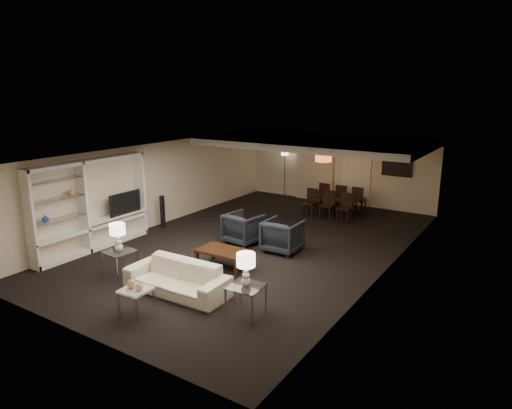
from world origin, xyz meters
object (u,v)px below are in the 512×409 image
object	(u,v)px
coffee_table	(224,259)
side_table_right	(246,300)
armchair_left	(244,228)
chair_nm	(327,205)
side_table_left	(120,263)
table_lamp_right	(246,270)
chair_nr	(344,208)
chair_fr	(359,199)
dining_table	(335,205)
floor_speaker	(163,211)
television	(123,203)
pendant_light	(323,158)
armchair_right	(283,236)
floor_lamp	(285,173)
table_lamp_left	(118,237)
marble_table	(136,302)
vase_amber	(71,191)
sofa	(177,278)
chair_nl	(310,203)
chair_fm	(343,197)
chair_fl	(326,195)
vase_blue	(45,218)

from	to	relation	value
coffee_table	side_table_right	size ratio (longest dim) A/B	2.00
armchair_left	chair_nm	bearing A→B (deg)	-96.95
side_table_left	table_lamp_right	world-z (taller)	table_lamp_right
chair_nr	chair_fr	world-z (taller)	same
dining_table	floor_speaker	bearing A→B (deg)	-126.61
floor_speaker	television	bearing A→B (deg)	-96.59
pendant_light	armchair_right	size ratio (longest dim) A/B	0.57
side_table_left	table_lamp_right	bearing A→B (deg)	0.00
television	floor_lamp	world-z (taller)	floor_lamp
table_lamp_left	dining_table	bearing A→B (deg)	74.78
dining_table	table_lamp_right	bearing A→B (deg)	-73.77
marble_table	pendant_light	bearing A→B (deg)	89.72
marble_table	dining_table	world-z (taller)	dining_table
coffee_table	marble_table	distance (m)	2.70
dining_table	floor_lamp	world-z (taller)	floor_lamp
armchair_right	dining_table	world-z (taller)	armchair_right
vase_amber	floor_lamp	xyz separation A→B (m)	(1.26, 8.33, -0.71)
chair_nm	sofa	bearing A→B (deg)	-95.80
marble_table	side_table_right	bearing A→B (deg)	32.91
marble_table	vase_amber	xyz separation A→B (m)	(-3.57, 1.35, 1.39)
sofa	television	world-z (taller)	television
sofa	dining_table	distance (m)	7.36
armchair_left	marble_table	bearing A→B (deg)	105.63
chair_nl	side_table_right	bearing A→B (deg)	-72.20
armchair_right	chair_fr	size ratio (longest dim) A/B	1.02
armchair_right	chair_fr	distance (m)	4.71
armchair_right	marble_table	distance (m)	4.44
pendant_light	chair_nr	distance (m)	1.72
television	chair_fm	distance (m)	7.35
table_lamp_left	armchair_left	bearing A→B (deg)	71.57
side_table_right	table_lamp_left	xyz separation A→B (m)	(-3.40, 0.00, 0.60)
sofa	chair_nr	size ratio (longest dim) A/B	2.49
television	chair_nl	xyz separation A→B (m)	(3.24, 4.93, -0.60)
table_lamp_left	chair_fm	bearing A→B (deg)	75.97
television	chair_fm	bearing A→B (deg)	-31.64
chair_fl	chair_nr	bearing A→B (deg)	135.52
armchair_left	table_lamp_left	world-z (taller)	table_lamp_left
chair_nl	floor_speaker	bearing A→B (deg)	-130.76
television	chair_nl	world-z (taller)	television
side_table_right	chair_nl	size ratio (longest dim) A/B	0.68
vase_blue	chair_nl	xyz separation A→B (m)	(3.27, 7.19, -0.71)
coffee_table	armchair_left	size ratio (longest dim) A/B	1.34
chair_nr	chair_fl	distance (m)	1.77
chair_fl	armchair_left	bearing A→B (deg)	89.16
vase_blue	vase_amber	world-z (taller)	vase_amber
chair_fm	chair_fl	bearing A→B (deg)	-4.07
table_lamp_right	side_table_left	bearing A→B (deg)	180.00
coffee_table	side_table_left	xyz separation A→B (m)	(-1.70, -1.60, 0.07)
side_table_right	chair_fr	distance (m)	8.04
dining_table	chair_fl	world-z (taller)	chair_fl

